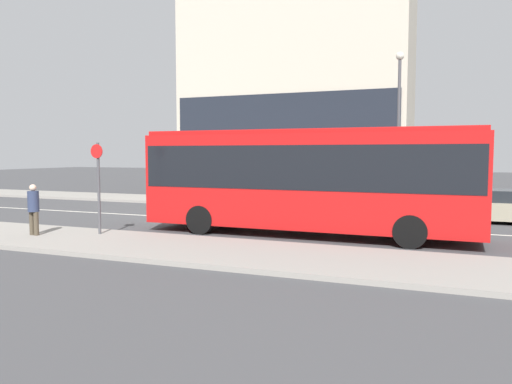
{
  "coord_description": "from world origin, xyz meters",
  "views": [
    {
      "loc": [
        9.86,
        -18.07,
        2.69
      ],
      "look_at": [
        3.35,
        -2.04,
        1.34
      ],
      "focal_mm": 35.0,
      "sensor_mm": 36.0,
      "label": 1
    }
  ],
  "objects_px": {
    "pedestrian_near_stop": "(33,207)",
    "bus_stop_sign": "(98,181)",
    "street_lamp": "(399,115)",
    "city_bus": "(307,175)",
    "parked_car_0": "(510,207)"
  },
  "relations": [
    {
      "from": "pedestrian_near_stop",
      "to": "bus_stop_sign",
      "type": "bearing_deg",
      "value": 35.01
    },
    {
      "from": "street_lamp",
      "to": "pedestrian_near_stop",
      "type": "bearing_deg",
      "value": -130.31
    },
    {
      "from": "city_bus",
      "to": "pedestrian_near_stop",
      "type": "xyz_separation_m",
      "value": [
        -7.69,
        -4.01,
        -0.94
      ]
    },
    {
      "from": "street_lamp",
      "to": "parked_car_0",
      "type": "bearing_deg",
      "value": -21.38
    },
    {
      "from": "parked_car_0",
      "to": "city_bus",
      "type": "bearing_deg",
      "value": -138.52
    },
    {
      "from": "bus_stop_sign",
      "to": "street_lamp",
      "type": "xyz_separation_m",
      "value": [
        8.0,
        10.5,
        2.6
      ]
    },
    {
      "from": "street_lamp",
      "to": "city_bus",
      "type": "bearing_deg",
      "value": -105.3
    },
    {
      "from": "city_bus",
      "to": "bus_stop_sign",
      "type": "relative_size",
      "value": 3.75
    },
    {
      "from": "city_bus",
      "to": "parked_car_0",
      "type": "distance_m",
      "value": 8.74
    },
    {
      "from": "city_bus",
      "to": "street_lamp",
      "type": "relative_size",
      "value": 1.54
    },
    {
      "from": "city_bus",
      "to": "parked_car_0",
      "type": "relative_size",
      "value": 2.71
    },
    {
      "from": "city_bus",
      "to": "bus_stop_sign",
      "type": "distance_m",
      "value": 6.69
    },
    {
      "from": "city_bus",
      "to": "street_lamp",
      "type": "height_order",
      "value": "street_lamp"
    },
    {
      "from": "pedestrian_near_stop",
      "to": "parked_car_0",
      "type": "bearing_deg",
      "value": 40.24
    },
    {
      "from": "parked_car_0",
      "to": "bus_stop_sign",
      "type": "bearing_deg",
      "value": -144.82
    }
  ]
}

